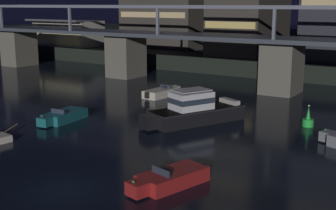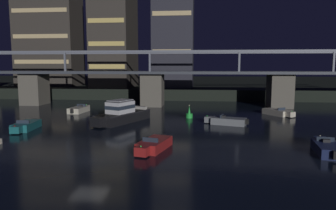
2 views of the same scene
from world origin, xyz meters
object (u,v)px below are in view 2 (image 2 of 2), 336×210
object	(u,v)px
cabin_cruiser_near_left	(122,114)
speedboat_mid_center	(327,148)
river_bridge	(153,82)
speedboat_near_right	(153,145)
tower_west_tall	(114,34)
speedboat_far_center	(79,109)
speedboat_mid_right	(26,126)
channel_buoy	(189,114)
speedboat_near_center	(227,121)
speedboat_mid_left	(278,112)
tower_west_low	(49,25)

from	to	relation	value
cabin_cruiser_near_left	speedboat_mid_center	size ratio (longest dim) A/B	1.75
river_bridge	speedboat_mid_center	xyz separation A→B (m)	(18.15, -28.39, -3.67)
river_bridge	speedboat_near_right	distance (m)	29.28
tower_west_tall	speedboat_far_center	distance (m)	27.35
speedboat_mid_right	channel_buoy	bearing A→B (deg)	28.47
speedboat_near_center	speedboat_near_right	distance (m)	14.03
cabin_cruiser_near_left	channel_buoy	xyz separation A→B (m)	(8.16, 3.98, -0.57)
speedboat_near_right	speedboat_mid_center	size ratio (longest dim) A/B	0.99
cabin_cruiser_near_left	speedboat_mid_left	size ratio (longest dim) A/B	1.91
cabin_cruiser_near_left	tower_west_tall	bearing A→B (deg)	106.16
river_bridge	tower_west_tall	xyz separation A→B (m)	(-10.60, 15.23, 9.64)
tower_west_tall	speedboat_near_right	bearing A→B (deg)	-71.35
tower_west_low	speedboat_mid_left	xyz separation A→B (m)	(46.10, -27.35, -15.91)
tower_west_low	tower_west_tall	bearing A→B (deg)	-11.08
speedboat_near_center	speedboat_mid_center	bearing A→B (deg)	-59.78
tower_west_tall	channel_buoy	distance (m)	35.16
speedboat_mid_right	speedboat_far_center	xyz separation A→B (m)	(0.97, 13.19, 0.00)
speedboat_far_center	channel_buoy	xyz separation A→B (m)	(16.52, -3.70, 0.06)
speedboat_near_center	channel_buoy	distance (m)	6.24
tower_west_tall	speedboat_far_center	xyz separation A→B (m)	(0.79, -23.89, -13.30)
speedboat_near_right	speedboat_mid_left	size ratio (longest dim) A/B	1.08
speedboat_mid_left	speedboat_near_center	bearing A→B (deg)	-135.10
speedboat_near_right	speedboat_mid_left	bearing A→B (deg)	53.34
speedboat_mid_left	speedboat_mid_center	size ratio (longest dim) A/B	0.92
river_bridge	tower_west_tall	world-z (taller)	tower_west_tall
tower_west_low	speedboat_mid_left	size ratio (longest dim) A/B	5.95
speedboat_mid_right	speedboat_near_right	bearing A→B (deg)	-24.66
tower_west_tall	speedboat_far_center	size ratio (longest dim) A/B	4.46
speedboat_mid_right	speedboat_mid_center	bearing A→B (deg)	-12.75
speedboat_near_center	speedboat_mid_right	xyz separation A→B (m)	(-22.06, -5.24, 0.00)
tower_west_tall	speedboat_mid_left	bearing A→B (deg)	-39.15
speedboat_mid_left	speedboat_far_center	size ratio (longest dim) A/B	0.92
speedboat_mid_left	channel_buoy	xyz separation A→B (m)	(-12.31, -3.47, 0.06)
speedboat_mid_right	speedboat_mid_left	bearing A→B (deg)	23.50
tower_west_low	channel_buoy	bearing A→B (deg)	-42.36
cabin_cruiser_near_left	speedboat_near_center	size ratio (longest dim) A/B	1.78
speedboat_near_right	speedboat_mid_center	distance (m)	13.91
tower_west_tall	speedboat_near_center	bearing A→B (deg)	-55.50
tower_west_tall	cabin_cruiser_near_left	world-z (taller)	tower_west_tall
tower_west_tall	speedboat_near_right	size ratio (longest dim) A/B	4.50
speedboat_near_right	speedboat_mid_left	world-z (taller)	same
channel_buoy	speedboat_mid_right	bearing A→B (deg)	-151.53
speedboat_near_center	channel_buoy	xyz separation A→B (m)	(-4.57, 4.24, 0.06)
speedboat_near_center	speedboat_far_center	size ratio (longest dim) A/B	0.98
speedboat_mid_center	cabin_cruiser_near_left	bearing A→B (deg)	148.41
speedboat_near_center	speedboat_mid_left	bearing A→B (deg)	44.90
channel_buoy	tower_west_low	bearing A→B (deg)	137.64
speedboat_near_right	channel_buoy	bearing A→B (deg)	81.44
speedboat_near_center	speedboat_mid_right	distance (m)	22.68
speedboat_mid_left	speedboat_mid_center	bearing A→B (deg)	-92.57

